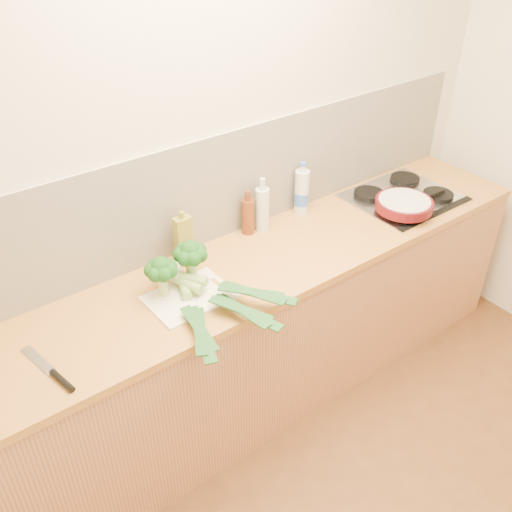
% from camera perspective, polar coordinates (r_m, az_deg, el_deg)
% --- Properties ---
extents(room_shell, '(3.50, 3.50, 3.50)m').
position_cam_1_polar(room_shell, '(2.75, -3.47, 6.87)').
color(room_shell, beige).
rests_on(room_shell, ground).
extents(counter, '(3.20, 0.62, 0.90)m').
position_cam_1_polar(counter, '(2.97, 0.16, -7.63)').
color(counter, '#BE7D4F').
rests_on(counter, ground).
extents(gas_hob, '(0.58, 0.50, 0.04)m').
position_cam_1_polar(gas_hob, '(3.31, 14.56, 5.77)').
color(gas_hob, silver).
rests_on(gas_hob, counter).
extents(chopping_board, '(0.36, 0.27, 0.01)m').
position_cam_1_polar(chopping_board, '(2.48, -6.65, -4.08)').
color(chopping_board, white).
rests_on(chopping_board, counter).
extents(broccoli_left, '(0.14, 0.14, 0.19)m').
position_cam_1_polar(broccoli_left, '(2.43, -9.46, -1.38)').
color(broccoli_left, '#A5BE6F').
rests_on(broccoli_left, chopping_board).
extents(broccoli_right, '(0.15, 0.15, 0.21)m').
position_cam_1_polar(broccoli_right, '(2.48, -6.58, 0.17)').
color(broccoli_right, '#A5BE6F').
rests_on(broccoli_right, chopping_board).
extents(leek_front, '(0.27, 0.66, 0.04)m').
position_cam_1_polar(leek_front, '(2.44, -6.87, -4.04)').
color(leek_front, white).
rests_on(leek_front, chopping_board).
extents(leek_mid, '(0.24, 0.67, 0.04)m').
position_cam_1_polar(leek_mid, '(2.44, -5.54, -3.43)').
color(leek_mid, white).
rests_on(leek_mid, chopping_board).
extents(leek_back, '(0.38, 0.55, 0.04)m').
position_cam_1_polar(leek_back, '(2.45, -4.51, -2.70)').
color(leek_back, white).
rests_on(leek_back, chopping_board).
extents(chefs_knife, '(0.09, 0.34, 0.02)m').
position_cam_1_polar(chefs_knife, '(2.24, -19.36, -11.21)').
color(chefs_knife, silver).
rests_on(chefs_knife, counter).
extents(skillet, '(0.45, 0.31, 0.05)m').
position_cam_1_polar(skillet, '(3.13, 14.62, 5.06)').
color(skillet, '#530D13').
rests_on(skillet, gas_hob).
extents(oil_tin, '(0.08, 0.05, 0.27)m').
position_cam_1_polar(oil_tin, '(2.64, -7.23, 1.62)').
color(oil_tin, olive).
rests_on(oil_tin, counter).
extents(glass_bottle, '(0.07, 0.07, 0.29)m').
position_cam_1_polar(glass_bottle, '(2.87, 0.63, 4.75)').
color(glass_bottle, silver).
rests_on(glass_bottle, counter).
extents(amber_bottle, '(0.06, 0.06, 0.24)m').
position_cam_1_polar(amber_bottle, '(2.86, -0.81, 4.05)').
color(amber_bottle, '#622D12').
rests_on(amber_bottle, counter).
extents(water_bottle, '(0.08, 0.08, 0.27)m').
position_cam_1_polar(water_bottle, '(3.04, 4.58, 6.28)').
color(water_bottle, silver).
rests_on(water_bottle, counter).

